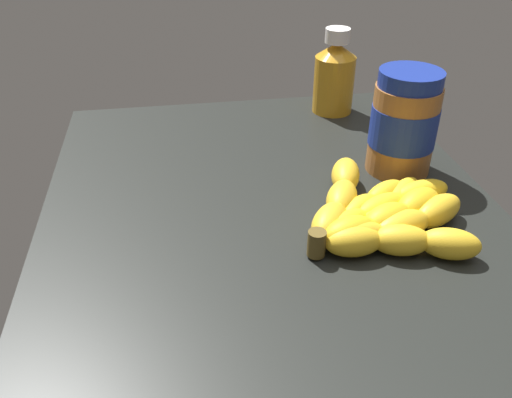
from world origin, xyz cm
name	(u,v)px	position (x,y,z in cm)	size (l,w,h in cm)	color
ground_plane	(275,228)	(0.00, 0.00, -1.58)	(74.38, 56.30, 3.16)	black
banana_bunch	(378,216)	(-4.06, -11.18, 1.69)	(22.49, 20.75, 3.76)	yellow
peanut_butter_jar	(404,124)	(8.98, -18.98, 6.85)	(8.84, 8.84, 14.08)	#9E602D
honey_bottle	(334,75)	(30.28, -15.80, 6.30)	(6.74, 6.74, 13.97)	orange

